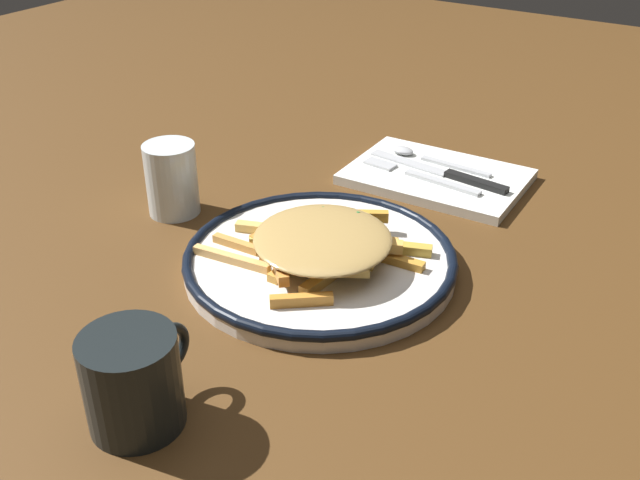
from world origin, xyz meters
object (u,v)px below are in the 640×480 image
object	(u,v)px
napkin	(436,177)
spoon	(423,157)
water_glass	(172,179)
coffee_mug	(138,382)
fries_heap	(322,242)
fork	(420,176)
plate	(320,260)
knife	(449,174)

from	to	relation	value
napkin	spoon	bearing A→B (deg)	49.35
water_glass	coffee_mug	world-z (taller)	water_glass
fries_heap	coffee_mug	bearing A→B (deg)	179.56
napkin	coffee_mug	distance (m)	0.56
napkin	fork	xyz separation A→B (m)	(-0.03, 0.01, 0.01)
plate	napkin	distance (m)	0.28
spoon	coffee_mug	size ratio (longest dim) A/B	1.42
fork	plate	bearing A→B (deg)	179.68
spoon	coffee_mug	xyz separation A→B (m)	(-0.59, -0.03, 0.03)
napkin	fork	bearing A→B (deg)	155.60
fries_heap	spoon	xyz separation A→B (m)	(0.31, 0.03, -0.02)
napkin	fork	world-z (taller)	fork
plate	fries_heap	xyz separation A→B (m)	(-0.01, -0.01, 0.03)
plate	coffee_mug	bearing A→B (deg)	-179.12
fries_heap	fork	size ratio (longest dim) A/B	1.33
plate	fries_heap	distance (m)	0.03
plate	water_glass	world-z (taller)	water_glass
knife	water_glass	xyz separation A→B (m)	(-0.26, 0.26, 0.03)
napkin	water_glass	distance (m)	0.36
knife	water_glass	world-z (taller)	water_glass
fork	spoon	world-z (taller)	spoon
water_glass	fork	bearing A→B (deg)	-44.55
knife	fork	bearing A→B (deg)	128.50
plate	fries_heap	bearing A→B (deg)	-132.34
plate	coffee_mug	distance (m)	0.28
plate	fork	size ratio (longest dim) A/B	1.71
plate	napkin	xyz separation A→B (m)	(0.28, -0.01, -0.01)
fries_heap	plate	bearing A→B (deg)	47.66
napkin	coffee_mug	world-z (taller)	coffee_mug
plate	napkin	bearing A→B (deg)	-2.81
napkin	knife	bearing A→B (deg)	-96.59
knife	water_glass	bearing A→B (deg)	134.70
napkin	water_glass	xyz separation A→B (m)	(-0.26, 0.24, 0.04)
fries_heap	water_glass	xyz separation A→B (m)	(0.02, 0.23, 0.01)
water_glass	knife	bearing A→B (deg)	-45.30
plate	fork	distance (m)	0.25
fries_heap	coffee_mug	distance (m)	0.27
napkin	water_glass	bearing A→B (deg)	137.08
fries_heap	knife	xyz separation A→B (m)	(0.28, -0.03, -0.02)
fork	knife	world-z (taller)	knife
knife	spoon	world-z (taller)	spoon
plate	fries_heap	size ratio (longest dim) A/B	1.28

